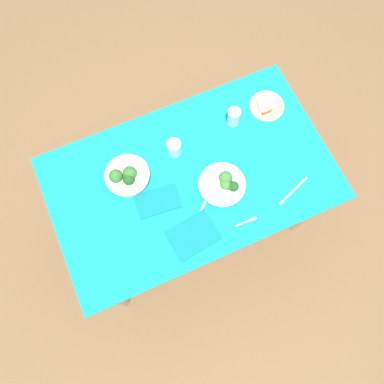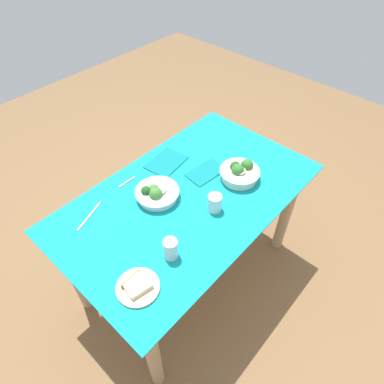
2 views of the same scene
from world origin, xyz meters
The scene contains 12 objects.
ground_plane centered at (0.00, 0.00, 0.00)m, with size 6.00×6.00×0.00m, color brown.
dining_table centered at (0.00, 0.00, 0.62)m, with size 1.38×0.83×0.75m.
broccoli_bowl_far centered at (-0.28, 0.11, 0.79)m, with size 0.22×0.22×0.10m.
broccoli_bowl_near centered at (0.12, -0.11, 0.78)m, with size 0.23×0.23×0.09m.
bread_side_plate centered at (0.52, 0.20, 0.76)m, with size 0.18×0.18×0.04m.
water_glass_center centered at (-0.02, 0.16, 0.79)m, with size 0.07×0.07×0.09m, color silver.
water_glass_side centered at (0.32, 0.19, 0.80)m, with size 0.06×0.06×0.10m, color silver.
fork_by_far_bowl centered at (0.15, -0.31, 0.75)m, with size 0.11×0.01×0.00m.
fork_by_near_bowl centered at (-0.02, -0.17, 0.75)m, with size 0.07×0.07×0.00m.
table_knife_left centered at (0.42, -0.26, 0.75)m, with size 0.20×0.01×0.00m, color #B7B7BC.
napkin_folded_upper centered at (-0.11, -0.27, 0.75)m, with size 0.22×0.16×0.01m, color #0F777D.
napkin_folded_lower centered at (-0.19, -0.05, 0.75)m, with size 0.21×0.13×0.01m, color #0F777D.
Camera 1 is at (-0.29, -0.66, 2.58)m, focal length 37.82 mm.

